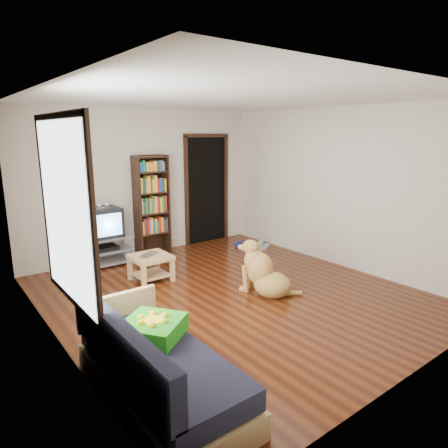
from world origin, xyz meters
TOP-DOWN VIEW (x-y plane):
  - ground at (0.00, 0.00)m, footprint 5.00×5.00m
  - ceiling at (0.00, 0.00)m, footprint 5.00×5.00m
  - wall_back at (0.00, 2.50)m, footprint 4.50×0.00m
  - wall_front at (0.00, -2.50)m, footprint 4.50×0.00m
  - wall_left at (-2.25, 0.00)m, footprint 0.00×5.00m
  - wall_right at (2.25, 0.00)m, footprint 0.00×5.00m
  - green_cushion at (-1.75, -1.12)m, footprint 0.67×0.67m
  - laptop at (-0.62, 1.10)m, footprint 0.38×0.34m
  - dog_bowl at (1.63, 1.73)m, footprint 0.22×0.22m
  - grey_rag at (1.93, 1.48)m, footprint 0.51×0.48m
  - window at (-2.23, -0.50)m, footprint 0.03×1.46m
  - doorway at (1.35, 2.48)m, footprint 1.03×0.05m
  - tv_stand at (-0.90, 2.25)m, footprint 0.90×0.45m
  - crt_tv at (-0.90, 2.27)m, footprint 0.55×0.52m
  - bookshelf at (0.05, 2.34)m, footprint 0.60×0.30m
  - sofa at (-1.87, -1.38)m, footprint 0.80×1.80m
  - coffee_table at (-0.62, 1.13)m, footprint 0.55×0.55m
  - dog at (0.39, -0.26)m, footprint 0.65×0.86m

SIDE VIEW (x-z plane):
  - ground at x=0.00m, z-range 0.00..0.00m
  - grey_rag at x=1.93m, z-range 0.00..0.03m
  - dog_bowl at x=1.63m, z-range 0.00..0.08m
  - sofa at x=-1.87m, z-range -0.14..0.66m
  - tv_stand at x=-0.90m, z-range 0.02..0.52m
  - coffee_table at x=-0.62m, z-range 0.08..0.48m
  - dog at x=0.39m, z-range -0.10..0.67m
  - laptop at x=-0.62m, z-range 0.40..0.43m
  - green_cushion at x=-1.75m, z-range 0.42..0.58m
  - crt_tv at x=-0.90m, z-range 0.45..1.03m
  - bookshelf at x=0.05m, z-range 0.10..1.90m
  - doorway at x=1.35m, z-range 0.03..2.21m
  - wall_back at x=0.00m, z-range -0.95..3.55m
  - wall_front at x=0.00m, z-range -0.95..3.55m
  - wall_left at x=-2.25m, z-range -1.20..3.80m
  - wall_right at x=2.25m, z-range -1.20..3.80m
  - window at x=-2.23m, z-range 0.65..2.35m
  - ceiling at x=0.00m, z-range 2.60..2.60m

